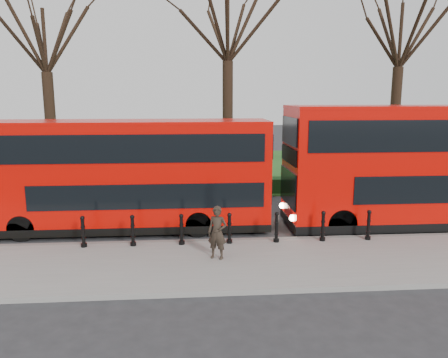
{
  "coord_description": "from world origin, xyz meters",
  "views": [
    {
      "loc": [
        -0.19,
        -15.36,
        5.05
      ],
      "look_at": [
        1.05,
        0.5,
        2.0
      ],
      "focal_mm": 35.0,
      "sensor_mm": 36.0,
      "label": 1
    }
  ],
  "objects": [
    {
      "name": "ground",
      "position": [
        0.0,
        0.0,
        0.0
      ],
      "size": [
        120.0,
        120.0,
        0.0
      ],
      "primitive_type": "plane",
      "color": "#28282B",
      "rests_on": "ground"
    },
    {
      "name": "pavement",
      "position": [
        0.0,
        -3.0,
        0.07
      ],
      "size": [
        60.0,
        4.0,
        0.15
      ],
      "primitive_type": "cube",
      "color": "gray",
      "rests_on": "ground"
    },
    {
      "name": "kerb",
      "position": [
        0.0,
        -1.0,
        0.07
      ],
      "size": [
        60.0,
        0.25,
        0.16
      ],
      "primitive_type": "cube",
      "color": "slate",
      "rests_on": "ground"
    },
    {
      "name": "grass_verge",
      "position": [
        0.0,
        15.0,
        0.03
      ],
      "size": [
        60.0,
        18.0,
        0.06
      ],
      "primitive_type": "cube",
      "color": "#1C4F1A",
      "rests_on": "ground"
    },
    {
      "name": "hedge",
      "position": [
        0.0,
        6.8,
        0.4
      ],
      "size": [
        60.0,
        0.9,
        0.8
      ],
      "primitive_type": "cube",
      "color": "black",
      "rests_on": "ground"
    },
    {
      "name": "yellow_line_outer",
      "position": [
        0.0,
        -0.7,
        0.01
      ],
      "size": [
        60.0,
        0.1,
        0.01
      ],
      "primitive_type": "cube",
      "color": "yellow",
      "rests_on": "ground"
    },
    {
      "name": "yellow_line_inner",
      "position": [
        0.0,
        -0.5,
        0.01
      ],
      "size": [
        60.0,
        0.1,
        0.01
      ],
      "primitive_type": "cube",
      "color": "yellow",
      "rests_on": "ground"
    },
    {
      "name": "tree_left",
      "position": [
        -8.0,
        10.0,
        8.35
      ],
      "size": [
        7.35,
        7.35,
        11.49
      ],
      "color": "black",
      "rests_on": "ground"
    },
    {
      "name": "tree_mid",
      "position": [
        2.0,
        10.0,
        9.22
      ],
      "size": [
        8.11,
        8.11,
        12.67
      ],
      "color": "black",
      "rests_on": "ground"
    },
    {
      "name": "tree_right",
      "position": [
        12.0,
        10.0,
        8.85
      ],
      "size": [
        7.78,
        7.78,
        12.16
      ],
      "color": "black",
      "rests_on": "ground"
    },
    {
      "name": "bollard_row",
      "position": [
        1.08,
        -1.35,
        0.65
      ],
      "size": [
        9.77,
        0.15,
        1.0
      ],
      "color": "black",
      "rests_on": "pavement"
    },
    {
      "name": "bus_lead",
      "position": [
        -2.48,
        0.9,
        2.09
      ],
      "size": [
        10.42,
        2.39,
        4.14
      ],
      "color": "#C80802",
      "rests_on": "ground"
    },
    {
      "name": "bus_rear",
      "position": [
        9.34,
        0.54,
        2.35
      ],
      "size": [
        11.75,
        2.7,
        4.67
      ],
      "color": "#C80802",
      "rests_on": "ground"
    },
    {
      "name": "pedestrian",
      "position": [
        0.59,
        -2.72,
        0.97
      ],
      "size": [
        0.7,
        0.59,
        1.63
      ],
      "primitive_type": "imported",
      "rotation": [
        0.0,
        0.0,
        -0.4
      ],
      "color": "#2C231B",
      "rests_on": "pavement"
    }
  ]
}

